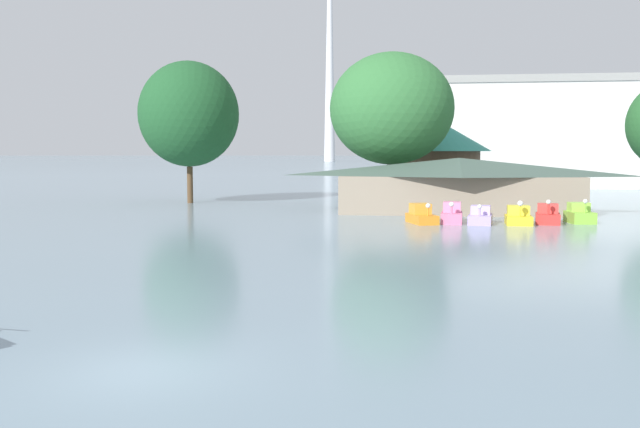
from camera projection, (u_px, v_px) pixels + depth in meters
name	position (u px, v px, depth m)	size (l,w,h in m)	color
ground_plane	(148.00, 371.00, 15.28)	(2000.00, 2000.00, 0.00)	gray
pedal_boat_orange	(421.00, 216.00, 47.08)	(2.30, 3.27, 1.46)	orange
pedal_boat_pink	(452.00, 215.00, 47.39)	(1.62, 2.96, 1.53)	pink
pedal_boat_lavender	(480.00, 217.00, 46.57)	(1.89, 2.86, 1.42)	#B299D8
pedal_boat_yellow	(518.00, 217.00, 46.37)	(1.82, 2.59, 1.67)	yellow
pedal_boat_red	(548.00, 216.00, 46.82)	(1.96, 2.73, 1.70)	red
pedal_boat_lime	(580.00, 215.00, 47.30)	(1.78, 2.48, 1.71)	#8CCC3F
boathouse	(459.00, 184.00, 54.42)	(20.08, 6.17, 4.40)	gray
green_roof_pavilion	(439.00, 157.00, 67.21)	(10.14, 10.14, 8.56)	brown
shoreline_tree_tall_left	(189.00, 114.00, 65.25)	(9.47, 9.47, 13.41)	brown
shoreline_tree_mid	(392.00, 109.00, 58.53)	(10.54, 10.54, 13.27)	brown
background_building_block	(538.00, 133.00, 99.50)	(32.65, 17.71, 15.09)	silver
distant_broadcast_tower	(330.00, 9.00, 360.71)	(8.16, 8.16, 192.54)	silver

